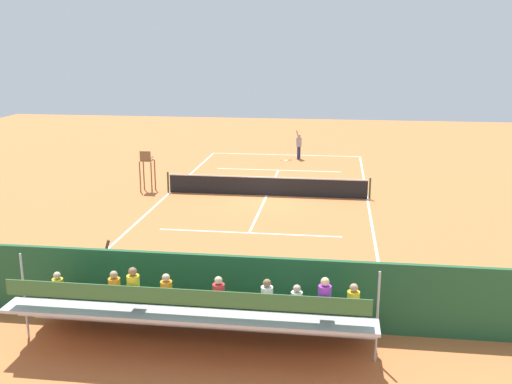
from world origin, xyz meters
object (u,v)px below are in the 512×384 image
bleacher_stand (198,312)px  tennis_racket (286,160)px  tennis_net (267,186)px  tennis_ball_far (281,160)px  tennis_ball_near (262,165)px  courtside_bench (285,297)px  umpire_chair (147,166)px  line_judge (106,271)px  equipment_bag (228,308)px  tennis_player (299,144)px

bleacher_stand → tennis_racket: (-0.14, -24.43, -0.95)m
tennis_net → tennis_ball_far: size_ratio=156.06×
tennis_racket → tennis_ball_near: tennis_ball_near is taller
courtside_bench → umpire_chair: bearing=-58.1°
line_judge → tennis_racket: bearing=-98.7°
bleacher_stand → umpire_chair: (6.27, -15.39, 0.35)m
tennis_ball_near → courtside_bench: bearing=99.0°
equipment_bag → courtside_bench: bearing=-175.5°
equipment_bag → tennis_ball_far: equipment_bag is taller
tennis_racket → line_judge: 22.55m
equipment_bag → tennis_ball_near: bearing=-85.5°
bleacher_stand → equipment_bag: bleacher_stand is taller
tennis_net → equipment_bag: (-0.45, 13.40, -0.32)m
bleacher_stand → line_judge: bleacher_stand is taller
equipment_bag → tennis_racket: (0.25, -22.46, -0.16)m
bleacher_stand → courtside_bench: (-2.01, -2.09, -0.41)m
courtside_bench → equipment_bag: (1.62, 0.13, -0.38)m
tennis_racket → tennis_ball_far: 0.37m
umpire_chair → tennis_player: umpire_chair is taller
tennis_racket → tennis_ball_near: size_ratio=8.82×
tennis_player → tennis_racket: 1.38m
bleacher_stand → line_judge: size_ratio=4.70×
tennis_player → line_judge: 23.20m
equipment_bag → tennis_ball_far: 22.39m
line_judge → tennis_ball_near: bearing=-95.8°
bleacher_stand → courtside_bench: bearing=-133.8°
line_judge → umpire_chair: bearing=-77.3°
tennis_net → tennis_ball_far: (0.15, -8.99, -0.47)m
courtside_bench → tennis_ball_near: (3.24, -20.40, -0.53)m
bleacher_stand → tennis_ball_near: bleacher_stand is taller
tennis_net → courtside_bench: size_ratio=5.72×
bleacher_stand → line_judge: (3.28, -2.16, 0.05)m
tennis_net → tennis_racket: 9.08m
tennis_player → tennis_ball_near: size_ratio=29.18×
tennis_net → tennis_ball_far: tennis_net is taller
umpire_chair → bleacher_stand: bearing=112.2°
tennis_net → line_judge: line_judge is taller
bleacher_stand → tennis_ball_near: size_ratio=137.27×
tennis_net → umpire_chair: umpire_chair is taller
line_judge → tennis_net: bearing=-103.7°
equipment_bag → tennis_ball_far: bearing=-88.4°
tennis_net → tennis_player: 9.68m
tennis_net → tennis_racket: bearing=-91.3°
tennis_player → equipment_bag: bearing=88.7°
umpire_chair → tennis_player: size_ratio=1.11×
umpire_chair → tennis_racket: (-6.41, -9.03, -1.30)m
tennis_net → equipment_bag: 13.41m
courtside_bench → tennis_racket: courtside_bench is taller
tennis_net → line_judge: 13.60m
courtside_bench → tennis_racket: 22.42m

